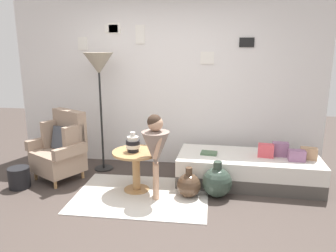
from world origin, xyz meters
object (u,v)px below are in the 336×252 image
object	(u,v)px
vase_striped	(133,144)
book_on_daybed	(209,153)
floor_lamp	(99,68)
demijohn_near	(189,185)
demijohn_far	(217,182)
magazine_basket	(19,178)
daybed	(248,169)
person_child	(156,146)
armchair	(62,148)
side_table	(136,162)

from	to	relation	value
vase_striped	book_on_daybed	world-z (taller)	vase_striped
floor_lamp	demijohn_near	bearing A→B (deg)	-29.75
demijohn_far	magazine_basket	bearing A→B (deg)	-178.24
vase_striped	demijohn_near	world-z (taller)	vase_striped
daybed	vase_striped	size ratio (longest dim) A/B	7.54
person_child	demijohn_far	xyz separation A→B (m)	(0.76, 0.15, -0.49)
armchair	demijohn_near	xyz separation A→B (m)	(1.84, -0.38, -0.28)
floor_lamp	vase_striped	bearing A→B (deg)	-47.33
daybed	floor_lamp	bearing A→B (deg)	173.39
floor_lamp	magazine_basket	distance (m)	1.86
person_child	demijohn_near	xyz separation A→B (m)	(0.40, 0.10, -0.53)
book_on_daybed	magazine_basket	distance (m)	2.59
vase_striped	person_child	bearing A→B (deg)	-28.98
armchair	book_on_daybed	world-z (taller)	armchair
daybed	floor_lamp	size ratio (longest dim) A/B	1.10
person_child	demijohn_far	world-z (taller)	person_child
daybed	side_table	distance (m)	1.55
vase_striped	side_table	bearing A→B (deg)	24.98
demijohn_far	side_table	bearing A→B (deg)	177.85
side_table	daybed	bearing A→B (deg)	16.64
floor_lamp	demijohn_near	world-z (taller)	floor_lamp
vase_striped	magazine_basket	size ratio (longest dim) A/B	0.92
daybed	magazine_basket	world-z (taller)	daybed
magazine_basket	daybed	bearing A→B (deg)	10.39
side_table	floor_lamp	distance (m)	1.51
daybed	demijohn_far	bearing A→B (deg)	-131.51
demijohn_far	magazine_basket	xyz separation A→B (m)	(-2.63, -0.08, -0.05)
side_table	demijohn_far	size ratio (longest dim) A/B	1.31
book_on_daybed	magazine_basket	xyz separation A→B (m)	(-2.52, -0.55, -0.28)
armchair	daybed	xyz separation A→B (m)	(2.62, 0.15, -0.24)
vase_striped	demijohn_near	xyz separation A→B (m)	(0.73, -0.08, -0.49)
armchair	demijohn_near	size ratio (longest dim) A/B	2.48
side_table	book_on_daybed	bearing A→B (deg)	24.82
book_on_daybed	demijohn_far	size ratio (longest dim) A/B	0.47
person_child	demijohn_near	bearing A→B (deg)	13.54
armchair	daybed	world-z (taller)	armchair
demijohn_near	demijohn_far	world-z (taller)	demijohn_far
floor_lamp	magazine_basket	world-z (taller)	floor_lamp
side_table	magazine_basket	world-z (taller)	side_table
vase_striped	daybed	bearing A→B (deg)	16.82
demijohn_near	person_child	bearing A→B (deg)	-166.46
person_child	daybed	bearing A→B (deg)	28.25
demijohn_far	daybed	bearing A→B (deg)	48.49
book_on_daybed	demijohn_near	distance (m)	0.63
person_child	demijohn_near	size ratio (longest dim) A/B	2.75
book_on_daybed	daybed	bearing A→B (deg)	0.85
demijohn_far	magazine_basket	size ratio (longest dim) A/B	1.66
demijohn_far	demijohn_near	bearing A→B (deg)	-170.77
armchair	floor_lamp	xyz separation A→B (m)	(0.47, 0.40, 1.11)
book_on_daybed	demijohn_near	world-z (taller)	book_on_daybed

